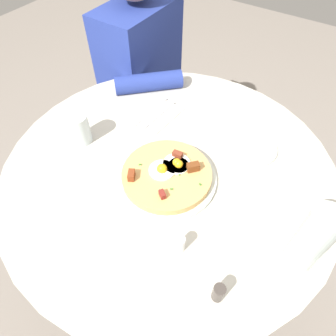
# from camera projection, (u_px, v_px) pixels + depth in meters

# --- Properties ---
(ground_plane) EXTENTS (6.00, 6.00, 0.00)m
(ground_plane) POSITION_uv_depth(u_px,v_px,m) (169.00, 259.00, 1.49)
(ground_plane) COLOR gray
(dining_table) EXTENTS (1.03, 1.03, 0.72)m
(dining_table) POSITION_uv_depth(u_px,v_px,m) (169.00, 196.00, 1.06)
(dining_table) COLOR beige
(dining_table) RESTS_ON ground_plane
(person_seated) EXTENTS (0.50, 0.45, 1.14)m
(person_seated) POSITION_uv_depth(u_px,v_px,m) (143.00, 93.00, 1.52)
(person_seated) COLOR #2D2D33
(person_seated) RESTS_ON ground_plane
(pizza_plate) EXTENTS (0.30, 0.30, 0.01)m
(pizza_plate) POSITION_uv_depth(u_px,v_px,m) (167.00, 178.00, 0.89)
(pizza_plate) COLOR silver
(pizza_plate) RESTS_ON dining_table
(breakfast_pizza) EXTENTS (0.26, 0.26, 0.05)m
(breakfast_pizza) POSITION_uv_depth(u_px,v_px,m) (167.00, 174.00, 0.88)
(breakfast_pizza) COLOR tan
(breakfast_pizza) RESTS_ON pizza_plate
(bread_plate) EXTENTS (0.16, 0.16, 0.01)m
(bread_plate) POSITION_uv_depth(u_px,v_px,m) (252.00, 148.00, 0.97)
(bread_plate) COLOR silver
(bread_plate) RESTS_ON dining_table
(napkin) EXTENTS (0.18, 0.15, 0.00)m
(napkin) POSITION_uv_depth(u_px,v_px,m) (155.00, 114.00, 1.08)
(napkin) COLOR white
(napkin) RESTS_ON dining_table
(fork) EXTENTS (0.18, 0.02, 0.00)m
(fork) POSITION_uv_depth(u_px,v_px,m) (159.00, 115.00, 1.07)
(fork) COLOR silver
(fork) RESTS_ON napkin
(knife) EXTENTS (0.18, 0.02, 0.00)m
(knife) POSITION_uv_depth(u_px,v_px,m) (151.00, 111.00, 1.09)
(knife) COLOR silver
(knife) RESTS_ON napkin
(water_glass) EXTENTS (0.07, 0.07, 0.10)m
(water_glass) POSITION_uv_depth(u_px,v_px,m) (79.00, 129.00, 0.96)
(water_glass) COLOR silver
(water_glass) RESTS_ON dining_table
(water_bottle) EXTENTS (0.07, 0.07, 0.20)m
(water_bottle) POSITION_uv_depth(u_px,v_px,m) (312.00, 240.00, 0.66)
(water_bottle) COLOR silver
(water_bottle) RESTS_ON dining_table
(salt_shaker) EXTENTS (0.03, 0.03, 0.05)m
(salt_shaker) POSITION_uv_depth(u_px,v_px,m) (179.00, 244.00, 0.74)
(salt_shaker) COLOR white
(salt_shaker) RESTS_ON dining_table
(pepper_shaker) EXTENTS (0.03, 0.03, 0.05)m
(pepper_shaker) POSITION_uv_depth(u_px,v_px,m) (219.00, 293.00, 0.66)
(pepper_shaker) COLOR #3F3833
(pepper_shaker) RESTS_ON dining_table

